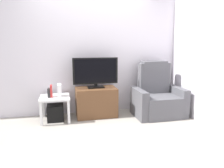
# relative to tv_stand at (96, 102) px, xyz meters

# --- Properties ---
(ground_plane) EXTENTS (6.40, 6.40, 0.00)m
(ground_plane) POSITION_rel_tv_stand_xyz_m (-0.06, -0.82, -0.29)
(ground_plane) COLOR #9E998E
(wall_back) EXTENTS (6.40, 0.06, 2.60)m
(wall_back) POSITION_rel_tv_stand_xyz_m (-0.06, 0.31, 1.01)
(wall_back) COLOR silver
(wall_back) RESTS_ON ground
(wall_side) EXTENTS (0.06, 4.48, 2.60)m
(wall_side) POSITION_rel_tv_stand_xyz_m (1.82, -0.82, 1.01)
(wall_side) COLOR silver
(wall_side) RESTS_ON ground
(tv_stand) EXTENTS (0.79, 0.50, 0.57)m
(tv_stand) POSITION_rel_tv_stand_xyz_m (0.00, 0.00, 0.00)
(tv_stand) COLOR brown
(tv_stand) RESTS_ON ground
(television) EXTENTS (0.88, 0.20, 0.59)m
(television) POSITION_rel_tv_stand_xyz_m (-0.00, 0.02, 0.60)
(television) COLOR black
(television) RESTS_ON tv_stand
(recliner_armchair) EXTENTS (0.98, 0.78, 1.08)m
(recliner_armchair) POSITION_rel_tv_stand_xyz_m (1.22, -0.22, 0.09)
(recliner_armchair) COLOR #515156
(recliner_armchair) RESTS_ON ground
(side_table) EXTENTS (0.54, 0.54, 0.46)m
(side_table) POSITION_rel_tv_stand_xyz_m (-0.79, -0.08, 0.10)
(side_table) COLOR white
(side_table) RESTS_ON ground
(subwoofer_box) EXTENTS (0.30, 0.30, 0.30)m
(subwoofer_box) POSITION_rel_tv_stand_xyz_m (-0.79, -0.08, -0.14)
(subwoofer_box) COLOR black
(subwoofer_box) RESTS_ON ground
(book_leftmost) EXTENTS (0.05, 0.13, 0.16)m
(book_leftmost) POSITION_rel_tv_stand_xyz_m (-0.89, -0.10, 0.26)
(book_leftmost) COLOR #262626
(book_leftmost) RESTS_ON side_table
(book_middle) EXTENTS (0.04, 0.11, 0.22)m
(book_middle) POSITION_rel_tv_stand_xyz_m (-0.85, -0.10, 0.29)
(book_middle) COLOR red
(book_middle) RESTS_ON side_table
(game_console) EXTENTS (0.07, 0.20, 0.22)m
(game_console) POSITION_rel_tv_stand_xyz_m (-0.70, -0.07, 0.29)
(game_console) COLOR white
(game_console) RESTS_ON side_table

